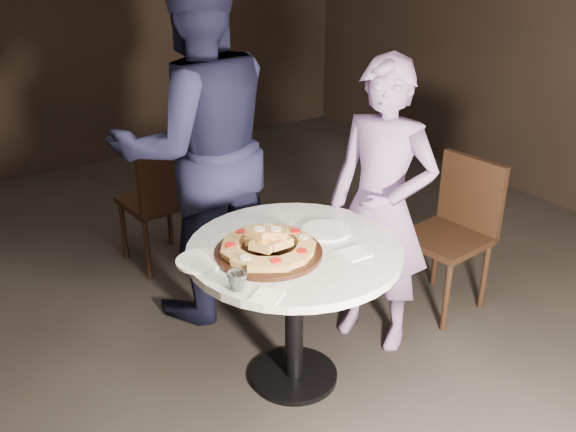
{
  "coord_description": "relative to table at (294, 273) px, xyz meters",
  "views": [
    {
      "loc": [
        -1.32,
        -2.01,
        2.03
      ],
      "look_at": [
        0.13,
        0.06,
        0.85
      ],
      "focal_mm": 40.0,
      "sensor_mm": 36.0,
      "label": 1
    }
  ],
  "objects": [
    {
      "name": "serving_board",
      "position": [
        -0.13,
        0.01,
        0.14
      ],
      "size": [
        0.58,
        0.58,
        0.02
      ],
      "primitive_type": "cylinder",
      "rotation": [
        0.0,
        0.0,
        0.31
      ],
      "color": "black",
      "rests_on": "table"
    },
    {
      "name": "diner_navy",
      "position": [
        -0.03,
        0.82,
        0.37
      ],
      "size": [
        1.02,
        0.85,
        1.9
      ],
      "primitive_type": "imported",
      "rotation": [
        0.0,
        0.0,
        2.99
      ],
      "color": "black",
      "rests_on": "ground"
    },
    {
      "name": "chair_right",
      "position": [
        1.14,
        0.06,
        -0.09
      ],
      "size": [
        0.45,
        0.43,
        0.85
      ],
      "rotation": [
        0.0,
        0.0,
        -1.48
      ],
      "color": "black",
      "rests_on": "ground"
    },
    {
      "name": "chair_far",
      "position": [
        -0.02,
        1.37,
        -0.11
      ],
      "size": [
        0.41,
        0.43,
        0.83
      ],
      "rotation": [
        0.0,
        0.0,
        3.2
      ],
      "color": "black",
      "rests_on": "ground"
    },
    {
      "name": "table",
      "position": [
        0.0,
        0.0,
        0.0
      ],
      "size": [
        1.2,
        1.2,
        0.72
      ],
      "rotation": [
        0.0,
        0.0,
        0.31
      ],
      "color": "black",
      "rests_on": "ground"
    },
    {
      "name": "plate_right",
      "position": [
        0.2,
        0.04,
        0.14
      ],
      "size": [
        0.23,
        0.23,
        0.01
      ],
      "primitive_type": "cylinder",
      "rotation": [
        0.0,
        0.0,
        -0.04
      ],
      "color": "white",
      "rests_on": "table"
    },
    {
      "name": "diner_teal",
      "position": [
        0.55,
        0.05,
        0.16
      ],
      "size": [
        0.54,
        0.64,
        1.48
      ],
      "primitive_type": "imported",
      "rotation": [
        0.0,
        0.0,
        -1.15
      ],
      "color": "slate",
      "rests_on": "ground"
    },
    {
      "name": "napkin_far",
      "position": [
        0.17,
        -0.2,
        0.14
      ],
      "size": [
        0.12,
        0.12,
        0.01
      ],
      "primitive_type": "cube",
      "rotation": [
        0.0,
        0.0,
        -0.08
      ],
      "color": "white",
      "rests_on": "table"
    },
    {
      "name": "focaccia_pile",
      "position": [
        -0.13,
        0.01,
        0.18
      ],
      "size": [
        0.41,
        0.42,
        0.11
      ],
      "rotation": [
        0.0,
        0.0,
        0.15
      ],
      "color": "#AC8042",
      "rests_on": "serving_board"
    },
    {
      "name": "water_glass",
      "position": [
        -0.39,
        -0.16,
        0.17
      ],
      "size": [
        0.1,
        0.1,
        0.08
      ],
      "primitive_type": "imported",
      "rotation": [
        0.0,
        0.0,
        -0.19
      ],
      "color": "silver",
      "rests_on": "table"
    },
    {
      "name": "plate_left",
      "position": [
        -0.4,
        0.11,
        0.14
      ],
      "size": [
        0.21,
        0.21,
        0.01
      ],
      "primitive_type": "cylinder",
      "rotation": [
        0.0,
        0.0,
        -0.03
      ],
      "color": "white",
      "rests_on": "table"
    },
    {
      "name": "napkin_near",
      "position": [
        -0.32,
        -0.27,
        0.14
      ],
      "size": [
        0.15,
        0.15,
        0.01
      ],
      "primitive_type": "cube",
      "rotation": [
        0.0,
        0.0,
        0.56
      ],
      "color": "white",
      "rests_on": "table"
    },
    {
      "name": "floor",
      "position": [
        -0.13,
        -0.01,
        -0.58
      ],
      "size": [
        7.0,
        7.0,
        0.0
      ],
      "primitive_type": "plane",
      "color": "black",
      "rests_on": "ground"
    }
  ]
}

